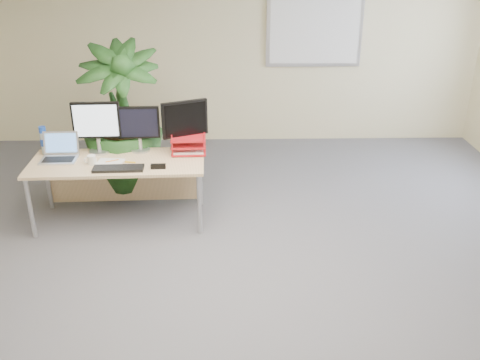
{
  "coord_description": "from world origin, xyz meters",
  "views": [
    {
      "loc": [
        0.04,
        -3.4,
        2.71
      ],
      "look_at": [
        0.12,
        0.35,
        1.0
      ],
      "focal_mm": 40.0,
      "sensor_mm": 36.0,
      "label": 1
    }
  ],
  "objects_px": {
    "desk": "(120,170)",
    "monitor_left": "(97,124)",
    "floor_plant": "(123,133)",
    "laptop": "(60,153)",
    "monitor_right": "(139,126)"
  },
  "relations": [
    {
      "from": "floor_plant",
      "to": "laptop",
      "type": "height_order",
      "value": "floor_plant"
    },
    {
      "from": "monitor_right",
      "to": "laptop",
      "type": "xyz_separation_m",
      "value": [
        -0.78,
        -0.19,
        -0.21
      ]
    },
    {
      "from": "monitor_left",
      "to": "laptop",
      "type": "height_order",
      "value": "monitor_left"
    },
    {
      "from": "monitor_left",
      "to": "monitor_right",
      "type": "height_order",
      "value": "monitor_left"
    },
    {
      "from": "desk",
      "to": "floor_plant",
      "type": "relative_size",
      "value": 1.17
    },
    {
      "from": "desk",
      "to": "monitor_left",
      "type": "distance_m",
      "value": 0.52
    },
    {
      "from": "monitor_left",
      "to": "desk",
      "type": "bearing_deg",
      "value": -33.94
    },
    {
      "from": "floor_plant",
      "to": "monitor_left",
      "type": "height_order",
      "value": "floor_plant"
    },
    {
      "from": "monitor_left",
      "to": "monitor_right",
      "type": "relative_size",
      "value": 1.12
    },
    {
      "from": "monitor_left",
      "to": "monitor_right",
      "type": "distance_m",
      "value": 0.42
    },
    {
      "from": "floor_plant",
      "to": "laptop",
      "type": "distance_m",
      "value": 0.75
    },
    {
      "from": "floor_plant",
      "to": "monitor_left",
      "type": "distance_m",
      "value": 0.46
    },
    {
      "from": "monitor_left",
      "to": "monitor_right",
      "type": "xyz_separation_m",
      "value": [
        0.42,
        0.03,
        -0.03
      ]
    },
    {
      "from": "floor_plant",
      "to": "laptop",
      "type": "xyz_separation_m",
      "value": [
        -0.54,
        -0.53,
        -0.02
      ]
    },
    {
      "from": "desk",
      "to": "laptop",
      "type": "distance_m",
      "value": 0.62
    }
  ]
}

